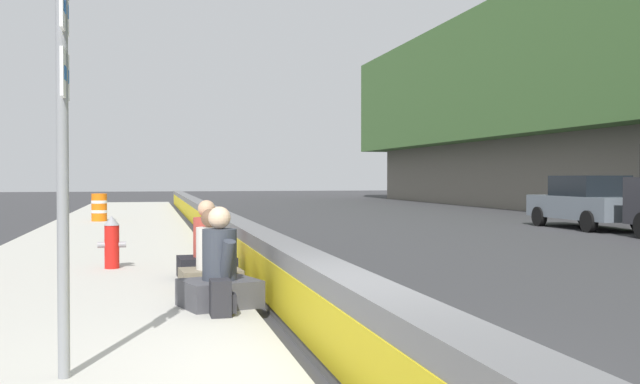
% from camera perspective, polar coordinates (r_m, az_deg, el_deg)
% --- Properties ---
extents(ground_plane, '(160.00, 160.00, 0.00)m').
position_cam_1_polar(ground_plane, '(6.15, 2.95, -14.57)').
color(ground_plane, '#353538').
rests_on(ground_plane, ground).
extents(jersey_barrier, '(76.00, 0.45, 0.85)m').
position_cam_1_polar(jersey_barrier, '(6.04, 2.92, -10.70)').
color(jersey_barrier, slate).
rests_on(jersey_barrier, ground_plane).
extents(route_sign_post, '(0.44, 0.09, 3.60)m').
position_cam_1_polar(route_sign_post, '(5.91, -19.30, 6.60)').
color(route_sign_post, gray).
rests_on(route_sign_post, sidewalk_strip).
extents(fire_hydrant, '(0.26, 0.46, 0.88)m').
position_cam_1_polar(fire_hydrant, '(12.75, -15.83, -3.72)').
color(fire_hydrant, red).
rests_on(fire_hydrant, sidewalk_strip).
extents(seated_person_foreground, '(0.93, 1.02, 1.18)m').
position_cam_1_polar(seated_person_foreground, '(8.78, -7.79, -6.42)').
color(seated_person_foreground, '#424247').
rests_on(seated_person_foreground, sidewalk_strip).
extents(seated_person_middle, '(0.73, 0.84, 1.10)m').
position_cam_1_polar(seated_person_middle, '(9.96, -8.49, -5.66)').
color(seated_person_middle, '#706651').
rests_on(seated_person_middle, sidewalk_strip).
extents(seated_person_rear, '(0.77, 0.88, 1.18)m').
position_cam_1_polar(seated_person_rear, '(11.32, -8.78, -4.71)').
color(seated_person_rear, black).
rests_on(seated_person_rear, sidewalk_strip).
extents(backpack, '(0.32, 0.28, 0.40)m').
position_cam_1_polar(backpack, '(8.22, -7.66, -8.16)').
color(backpack, '#232328').
rests_on(backpack, sidewalk_strip).
extents(construction_barrel, '(0.54, 0.54, 0.95)m').
position_cam_1_polar(construction_barrel, '(26.43, -16.75, -1.14)').
color(construction_barrel, orange).
rests_on(construction_barrel, sidewalk_strip).
extents(parked_car_fourth, '(4.50, 1.96, 1.71)m').
position_cam_1_polar(parked_car_fourth, '(25.10, 20.02, -0.72)').
color(parked_car_fourth, slate).
rests_on(parked_car_fourth, ground_plane).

